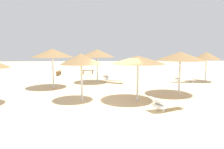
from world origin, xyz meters
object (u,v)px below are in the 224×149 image
Objects in this scene: parasol_2 at (207,56)px; parasol_5 at (81,59)px; parasol_6 at (180,56)px; parasol_0 at (97,53)px; lounger_0 at (114,80)px; parasol_4 at (52,53)px; lounger_1 at (168,104)px; parasol_1 at (138,60)px; lounger_2 at (184,79)px; bench_1 at (88,71)px; bench_0 at (59,72)px.

parasol_5 is at bearing -149.54° from parasol_2.
parasol_6 reaches higher than parasol_2.
parasol_0 reaches higher than lounger_0.
parasol_4 is 1.59× the size of lounger_1.
parasol_4 is (-5.75, 4.32, 0.31)m from parasol_1.
lounger_2 is (-2.18, -0.27, -2.08)m from parasol_2.
lounger_2 reaches higher than bench_1.
lounger_2 is at bearing 63.79° from parasol_6.
parasol_6 is at bearing 60.07° from lounger_1.
parasol_0 is 1.59× the size of lounger_0.
parasol_2 is at bearing -29.87° from bench_1.
lounger_1 is at bearing -57.44° from parasol_1.
lounger_0 is at bearing 128.52° from parasol_6.
lounger_0 is 7.16m from bench_1.
parasol_5 is 10.78m from lounger_2.
parasol_1 is 6.77m from lounger_0.
parasol_1 is 1.57× the size of lounger_1.
parasol_4 reaches higher than lounger_1.
lounger_0 is (1.45, -0.25, -2.33)m from parasol_0.
lounger_0 is at bearing 23.14° from parasol_4.
parasol_0 is at bearing 109.76° from parasol_1.
parasol_2 is 13.55m from parasol_4.
parasol_1 is at bearing -60.41° from bench_0.
parasol_4 reaches higher than parasol_0.
parasol_2 is 12.54m from parasol_5.
lounger_1 is 1.29× the size of bench_1.
parasol_2 is 10.79m from lounger_1.
lounger_1 is (3.55, -8.45, -2.32)m from parasol_0.
lounger_0 is 6.37m from lounger_2.
parasol_5 is 5.26m from lounger_1.
bench_1 is (-6.63, 11.61, -2.19)m from parasol_6.
lounger_0 is at bearing 98.30° from parasol_1.
parasol_6 is (8.77, -2.91, -0.16)m from parasol_4.
parasol_0 is 2.04× the size of bench_1.
parasol_4 is 1.60× the size of lounger_0.
parasol_4 is at bearing -81.46° from bench_0.
lounger_1 is at bearing -41.63° from parasol_4.
parasol_6 reaches higher than lounger_2.
lounger_1 is at bearing -117.72° from lounger_2.
parasol_0 reaches higher than parasol_5.
lounger_0 is 1.28× the size of bench_1.
lounger_2 is at bearing -0.63° from lounger_0.
parasol_1 is 7.19m from parasol_4.
lounger_1 is (2.10, -8.20, 0.01)m from lounger_0.
lounger_1 is at bearing -25.08° from parasol_5.
parasol_5 reaches higher than lounger_2.
parasol_2 is at bearing 7.09° from lounger_2.
parasol_6 is 1.58× the size of lounger_0.
lounger_2 is 1.25× the size of bench_1.
parasol_1 is at bearing -3.87° from parasol_5.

